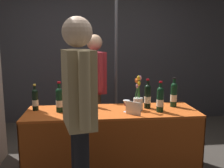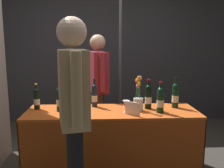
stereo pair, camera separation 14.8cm
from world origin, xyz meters
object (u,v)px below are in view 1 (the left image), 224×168
Objects in this scene: display_bottle_0 at (148,96)px; vendor_presenter at (95,80)px; featured_wine_bottle at (65,97)px; booth_signpost at (116,50)px; flower_vase at (138,100)px; tasting_table at (112,130)px; taster_foreground_right at (79,105)px; wine_glass_near_vendor at (126,104)px.

vendor_presenter reaches higher than display_bottle_0.
featured_wine_bottle is 0.19× the size of vendor_presenter.
featured_wine_bottle is 0.13× the size of booth_signpost.
flower_vase is (-0.13, -0.08, -0.03)m from display_bottle_0.
tasting_table is 5.58× the size of display_bottle_0.
taster_foreground_right reaches higher than vendor_presenter.
wine_glass_near_vendor is at bearing -153.50° from display_bottle_0.
display_bottle_0 is 0.15m from flower_vase.
display_bottle_0 reaches higher than tasting_table.
featured_wine_bottle is at bearing 175.46° from display_bottle_0.
featured_wine_bottle is 0.83m from flower_vase.
taster_foreground_right is (-0.76, -0.82, 0.12)m from display_bottle_0.
display_bottle_0 is 0.20× the size of taster_foreground_right.
wine_glass_near_vendor reaches higher than tasting_table.
vendor_presenter is (-0.45, 0.81, 0.10)m from flower_vase.
wine_glass_near_vendor is at bearing 5.62° from vendor_presenter.
vendor_presenter is (0.36, 0.66, 0.08)m from featured_wine_bottle.
flower_vase is at bearing -52.32° from taster_foreground_right.
tasting_table is 14.53× the size of wine_glass_near_vendor.
taster_foreground_right is (-0.63, -0.74, 0.15)m from flower_vase.
flower_vase is 0.17× the size of booth_signpost.
flower_vase is at bearing -149.23° from display_bottle_0.
vendor_presenter is at bearing 118.94° from flower_vase.
taster_foreground_right is at bearing -132.82° from display_bottle_0.
taster_foreground_right is at bearing -105.49° from booth_signpost.
display_bottle_0 is 0.15× the size of booth_signpost.
taster_foreground_right is (-0.49, -0.68, 0.17)m from wine_glass_near_vendor.
flower_vase is (0.29, -0.01, 0.35)m from tasting_table.
flower_vase is 1.26m from booth_signpost.
wine_glass_near_vendor is 0.06× the size of booth_signpost.
tasting_table is 1.43m from booth_signpost.
display_bottle_0 is (0.42, 0.06, 0.38)m from tasting_table.
wine_glass_near_vendor is 1.32m from booth_signpost.
wine_glass_near_vendor is at bearing -47.57° from taster_foreground_right.
vendor_presenter is at bearing 109.54° from wine_glass_near_vendor.
flower_vase is (0.81, -0.15, -0.02)m from featured_wine_bottle.
wine_glass_near_vendor is 0.08× the size of taster_foreground_right.
tasting_table is 0.93m from vendor_presenter.
flower_vase is (0.14, 0.06, 0.02)m from wine_glass_near_vendor.
vendor_presenter is (-0.58, 0.74, 0.07)m from display_bottle_0.
booth_signpost is (0.34, 0.33, 0.42)m from vendor_presenter.
tasting_table is 4.83× the size of flower_vase.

